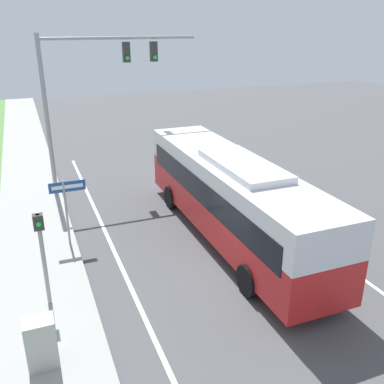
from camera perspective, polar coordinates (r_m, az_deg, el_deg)
name	(u,v)px	position (r m, az deg, el deg)	size (l,w,h in m)	color
ground_plane	(240,273)	(14.65, 6.40, -10.74)	(80.00, 80.00, 0.00)	#4C4C4F
sidewalk	(46,315)	(13.32, -18.89, -15.29)	(2.80, 80.00, 0.12)	#9E9E99
lane_divider_near	(135,297)	(13.57, -7.60, -13.70)	(0.14, 30.00, 0.01)	silver
lane_divider_far	(328,253)	(16.46, 17.67, -7.81)	(0.14, 30.00, 0.01)	silver
bus	(231,193)	(16.07, 5.19, -0.18)	(2.60, 11.65, 3.36)	red
signal_gantry	(91,82)	(20.68, -13.36, 14.12)	(7.26, 0.41, 7.43)	#939399
pedestrian_signal	(42,246)	(12.69, -19.40, -6.76)	(0.28, 0.34, 2.98)	#939399
street_sign	(67,201)	(16.09, -16.34, -1.14)	(1.29, 0.08, 2.61)	#939399
utility_cabinet	(41,343)	(11.29, -19.46, -18.44)	(0.71, 0.56, 1.29)	#A8A8A3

